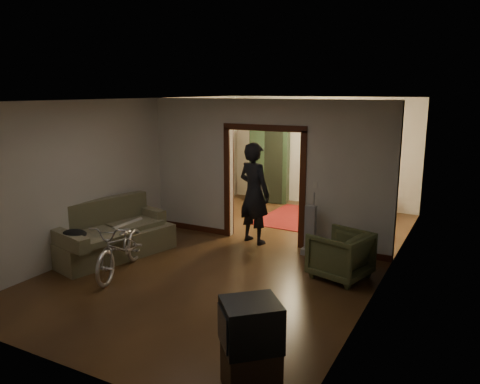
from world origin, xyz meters
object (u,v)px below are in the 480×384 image
Objects in this scene: bicycle at (121,247)px; desk at (351,199)px; armchair at (340,255)px; locker at (270,165)px; sofa at (112,229)px; person at (254,193)px.

bicycle is 5.95m from desk.
bicycle is 3.56m from armchair.
armchair is at bearing -66.72° from locker.
armchair is 5.43m from locker.
sofa is at bearing -61.28° from armchair.
armchair is 0.42× the size of person.
armchair is 4.09m from desk.
sofa is 4.04m from armchair.
sofa reaches higher than bicycle.
person is (1.92, 1.90, 0.50)m from sofa.
desk is at bearing -21.84° from locker.
bicycle is 1.67× the size of desk.
sofa is 1.08× the size of locker.
locker is (0.74, 5.28, 0.50)m from sofa.
armchair is at bearing -64.70° from desk.
locker is at bearing 71.71° from bicycle.
armchair is 0.82× the size of desk.
sofa is 2.75m from person.
sofa is 1.09× the size of person.
locker is (-1.18, 3.38, 0.00)m from person.
armchair is at bearing 171.46° from person.
bicycle is 0.86× the size of locker.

